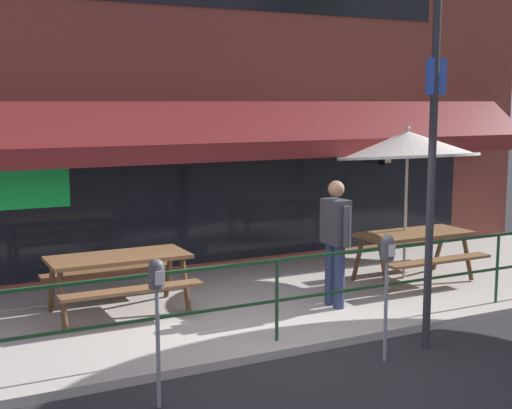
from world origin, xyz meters
TOP-DOWN VIEW (x-y plane):
  - ground_plane at (0.00, 0.00)m, footprint 120.00×120.00m
  - patio_deck at (0.00, 2.00)m, footprint 15.00×4.00m
  - restaurant_building at (0.00, 4.22)m, footprint 15.00×1.60m
  - patio_railing at (0.00, 0.30)m, footprint 13.84×0.04m
  - picnic_table_left at (-1.29, 2.21)m, footprint 1.80×1.42m
  - picnic_table_centre at (3.20, 1.76)m, footprint 1.80×1.42m
  - patio_umbrella_centre at (3.20, 1.97)m, footprint 2.14×2.14m
  - pedestrian_walking at (1.37, 1.17)m, footprint 0.25×0.62m
  - parking_meter_near at (-1.75, -0.59)m, footprint 0.15×0.16m
  - parking_meter_far at (0.87, -0.59)m, footprint 0.15×0.16m
  - street_sign_pole at (1.57, -0.45)m, footprint 0.28×0.09m

SIDE VIEW (x-z plane):
  - ground_plane at x=0.00m, z-range 0.00..0.00m
  - patio_deck at x=0.00m, z-range 0.00..0.10m
  - picnic_table_left at x=-1.29m, z-range 0.33..1.08m
  - picnic_table_centre at x=3.20m, z-range 0.33..1.08m
  - patio_railing at x=0.00m, z-range 0.32..1.28m
  - pedestrian_walking at x=1.37m, z-range 0.20..1.91m
  - parking_meter_near at x=-1.75m, z-range 0.44..1.86m
  - parking_meter_far at x=0.87m, z-range 0.44..1.86m
  - patio_umbrella_centre at x=3.20m, z-range 0.99..3.37m
  - street_sign_pole at x=1.57m, z-range 0.06..4.39m
  - restaurant_building at x=0.00m, z-range -0.02..7.15m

